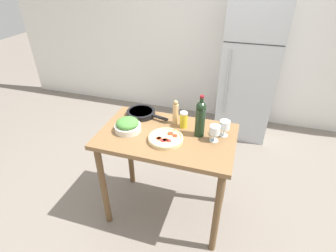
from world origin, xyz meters
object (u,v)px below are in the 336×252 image
salad_bowl (128,125)px  cast_iron_skillet (141,113)px  salt_canister (184,120)px  wine_glass_far (225,126)px  wine_glass_near (215,131)px  wine_bottle (200,118)px  refrigerator (249,69)px  pepper_mill (176,112)px  homemade_pizza (166,138)px

salad_bowl → cast_iron_skillet: size_ratio=0.54×
salt_canister → cast_iron_skillet: (-0.42, 0.08, -0.05)m
wine_glass_far → salt_canister: bearing=175.7°
wine_glass_near → wine_bottle: bearing=161.4°
refrigerator → cast_iron_skillet: (-0.88, -1.50, 0.01)m
pepper_mill → wine_bottle: bearing=-27.0°
refrigerator → pepper_mill: (-0.55, -1.55, 0.10)m
homemade_pizza → salt_canister: 0.25m
refrigerator → salad_bowl: bearing=-116.7°
refrigerator → salad_bowl: (-0.89, -1.78, 0.04)m
wine_glass_near → pepper_mill: size_ratio=0.61×
pepper_mill → salad_bowl: bearing=-146.3°
wine_bottle → wine_glass_far: (0.19, 0.06, -0.07)m
salt_canister → cast_iron_skillet: salt_canister is taller
salt_canister → wine_bottle: bearing=-28.1°
wine_glass_near → homemade_pizza: 0.38m
wine_glass_far → salad_bowl: bearing=-167.8°
refrigerator → salt_canister: size_ratio=13.02×
wine_glass_near → homemade_pizza: (-0.36, -0.11, -0.07)m
pepper_mill → refrigerator: bearing=70.5°
refrigerator → wine_glass_near: refrigerator is taller
pepper_mill → wine_glass_far: bearing=-8.6°
refrigerator → salt_canister: bearing=-106.4°
wine_bottle → cast_iron_skillet: bearing=164.0°
cast_iron_skillet → refrigerator: bearing=59.5°
salad_bowl → salt_canister: size_ratio=1.54×
homemade_pizza → wine_glass_far: bearing=26.2°
salt_canister → cast_iron_skillet: 0.43m
pepper_mill → salt_canister: (0.08, -0.04, -0.04)m
wine_glass_near → salt_canister: 0.30m
wine_bottle → wine_glass_far: wine_bottle is taller
wine_glass_near → cast_iron_skillet: wine_glass_near is taller
salt_canister → cast_iron_skillet: size_ratio=0.35×
wine_glass_near → wine_glass_far: 0.12m
refrigerator → homemade_pizza: size_ratio=6.66×
homemade_pizza → pepper_mill: bearing=89.7°
wine_glass_far → pepper_mill: (-0.42, 0.06, 0.02)m
refrigerator → cast_iron_skillet: refrigerator is taller
wine_bottle → homemade_pizza: (-0.23, -0.15, -0.14)m
refrigerator → salad_bowl: refrigerator is taller
wine_bottle → homemade_pizza: 0.31m
homemade_pizza → cast_iron_skillet: 0.46m
homemade_pizza → salt_canister: size_ratio=1.95×
wine_glass_near → wine_glass_far: size_ratio=1.00×
wine_glass_far → homemade_pizza: wine_glass_far is taller
pepper_mill → homemade_pizza: pepper_mill is taller
refrigerator → pepper_mill: bearing=-109.5°
wine_bottle → salt_canister: (-0.15, 0.08, -0.09)m
refrigerator → salt_canister: refrigerator is taller
wine_glass_near → salt_canister: salt_canister is taller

